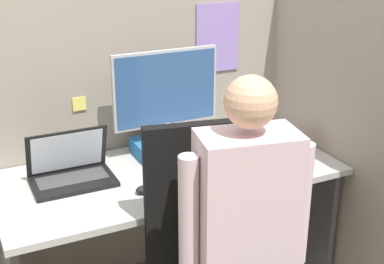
{
  "coord_description": "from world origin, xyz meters",
  "views": [
    {
      "loc": [
        -0.88,
        -1.72,
        1.8
      ],
      "look_at": [
        0.03,
        0.18,
        0.97
      ],
      "focal_mm": 50.0,
      "sensor_mm": 36.0,
      "label": 1
    }
  ],
  "objects": [
    {
      "name": "paper_box",
      "position": [
        0.07,
        0.55,
        0.76
      ],
      "size": [
        0.33,
        0.22,
        0.07
      ],
      "color": "#236BAD",
      "rests_on": "desk"
    },
    {
      "name": "person",
      "position": [
        -0.0,
        -0.39,
        0.78
      ],
      "size": [
        0.47,
        0.46,
        1.35
      ],
      "color": "#282D4C",
      "rests_on": "ground"
    },
    {
      "name": "monitor",
      "position": [
        0.07,
        0.55,
        1.03
      ],
      "size": [
        0.53,
        0.2,
        0.45
      ],
      "color": "#B2B2B7",
      "rests_on": "paper_box"
    },
    {
      "name": "coffee_mug",
      "position": [
        0.45,
        0.54,
        0.77
      ],
      "size": [
        0.09,
        0.09,
        0.09
      ],
      "color": "teal",
      "rests_on": "desk"
    },
    {
      "name": "cubicle_panel_back",
      "position": [
        0.0,
        0.73,
        0.8
      ],
      "size": [
        2.08,
        0.05,
        1.6
      ],
      "color": "gray",
      "rests_on": "ground"
    },
    {
      "name": "desk",
      "position": [
        0.0,
        0.35,
        0.55
      ],
      "size": [
        1.58,
        0.71,
        0.72
      ],
      "color": "#B7B7B2",
      "rests_on": "ground"
    },
    {
      "name": "carrot_toy",
      "position": [
        0.37,
        0.18,
        0.74
      ],
      "size": [
        0.04,
        0.15,
        0.04
      ],
      "color": "orange",
      "rests_on": "desk"
    },
    {
      "name": "laptop",
      "position": [
        -0.44,
        0.43,
        0.77
      ],
      "size": [
        0.36,
        0.23,
        0.24
      ],
      "color": "black",
      "rests_on": "desk"
    },
    {
      "name": "cubicle_panel_right",
      "position": [
        0.81,
        0.28,
        0.8
      ],
      "size": [
        0.04,
        1.35,
        1.6
      ],
      "color": "gray",
      "rests_on": "ground"
    },
    {
      "name": "stapler",
      "position": [
        0.67,
        0.29,
        0.75
      ],
      "size": [
        0.05,
        0.12,
        0.06
      ],
      "color": "#A31919",
      "rests_on": "desk"
    },
    {
      "name": "mouse",
      "position": [
        -0.19,
        0.19,
        0.74
      ],
      "size": [
        0.07,
        0.05,
        0.04
      ],
      "color": "black",
      "rests_on": "desk"
    }
  ]
}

